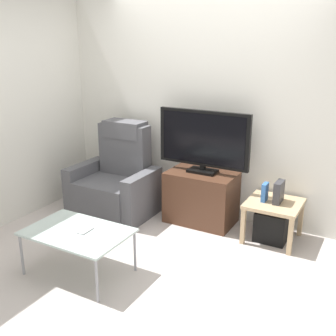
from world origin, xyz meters
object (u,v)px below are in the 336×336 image
Objects in this scene: recliner_armchair at (116,182)px; book_upright at (265,192)px; coffee_table at (77,234)px; side_table at (274,208)px; subwoofer_box at (272,225)px; television at (203,140)px; game_console at (279,192)px; cell_phone at (86,231)px; tv_stand at (201,197)px.

recliner_armchair is 1.78m from book_upright.
side_table is at bearing 47.85° from coffee_table.
subwoofer_box is at bearing 47.85° from coffee_table.
television is at bearing 173.97° from book_upright.
television is 1.71m from coffee_table.
game_console is at bearing 12.53° from book_upright.
recliner_armchair is at bearing 114.79° from cell_phone.
television reaches higher than book_upright.
coffee_table is at bearing -132.70° from game_console.
television is at bearing 71.97° from coffee_table.
game_console is at bearing 15.95° from subwoofer_box.
book_upright is (0.74, -0.06, 0.22)m from tv_stand.
cell_phone is at bearing -106.25° from tv_stand.
side_table is at bearing -164.05° from game_console.
cell_phone reaches higher than subwoofer_box.
cell_phone is (-0.43, -1.50, -0.54)m from television.
subwoofer_box is 0.38m from game_console.
cell_phone is (-1.30, -1.45, -0.12)m from game_console.
cell_phone is (-1.27, -1.44, 0.06)m from side_table.
coffee_table is (-0.50, -1.53, -0.57)m from television.
tv_stand is at bearing 177.33° from subwoofer_box.
side_table is (1.87, 0.17, -0.02)m from recliner_armchair.
recliner_armchair is 1.89m from subwoofer_box.
book_upright is 0.85× the size of game_console.
television reaches higher than cell_phone.
television is at bearing 73.40° from cell_phone.
recliner_armchair is at bearing -167.57° from television.
tv_stand is 0.71× the size of recliner_armchair.
subwoofer_box is 0.36× the size of coffee_table.
tv_stand is 1.55m from cell_phone.
tv_stand is 4.00× the size of book_upright.
television is at bearing 176.05° from subwoofer_box.
game_console is (1.91, 0.18, 0.16)m from recliner_armchair.
book_upright is at bearing -4.58° from tv_stand.
side_table is at bearing 48.13° from cell_phone.
subwoofer_box is 1.94m from cell_phone.
tv_stand is 1.06m from recliner_armchair.
tv_stand is at bearing 73.20° from cell_phone.
coffee_table is at bearing -132.15° from side_table.
subwoofer_box is at bearing -3.95° from television.
television is 1.03m from side_table.
game_console is 1.96m from cell_phone.
game_console is 1.51× the size of cell_phone.
coffee_table is (-1.34, -1.48, 0.23)m from subwoofer_box.
recliner_armchair is (-1.03, -0.23, -0.59)m from television.
book_upright is at bearing -168.69° from side_table.
cell_phone is (-0.43, -1.48, 0.12)m from tv_stand.
subwoofer_box is (0.84, -0.06, -0.80)m from television.
cell_phone is (-1.17, -1.42, -0.10)m from book_upright.
subwoofer_box is 0.37m from book_upright.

